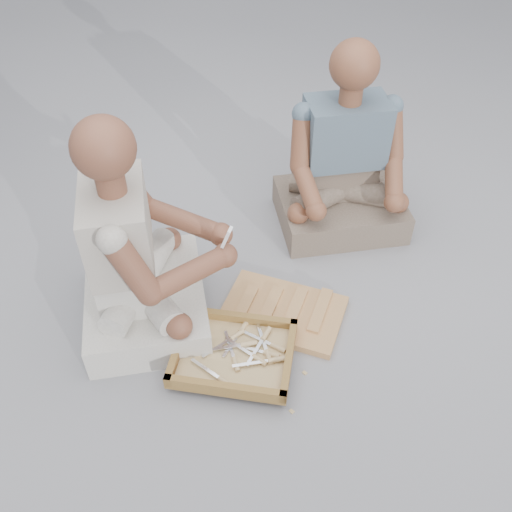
# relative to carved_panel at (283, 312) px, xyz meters

# --- Properties ---
(ground) EXTENTS (60.00, 60.00, 0.00)m
(ground) POSITION_rel_carved_panel_xyz_m (-0.04, -0.13, -0.02)
(ground) COLOR gray
(ground) RESTS_ON ground
(carved_panel) EXTENTS (0.62, 0.50, 0.04)m
(carved_panel) POSITION_rel_carved_panel_xyz_m (0.00, 0.00, 0.00)
(carved_panel) COLOR #B07A44
(carved_panel) RESTS_ON ground
(tool_tray) EXTENTS (0.53, 0.44, 0.06)m
(tool_tray) POSITION_rel_carved_panel_xyz_m (-0.20, -0.28, 0.04)
(tool_tray) COLOR brown
(tool_tray) RESTS_ON carved_panel
(chisel_0) EXTENTS (0.19, 0.14, 0.02)m
(chisel_0) POSITION_rel_carved_panel_xyz_m (-0.11, -0.30, 0.05)
(chisel_0) COLOR white
(chisel_0) RESTS_ON tool_tray
(chisel_1) EXTENTS (0.10, 0.21, 0.02)m
(chisel_1) POSITION_rel_carved_panel_xyz_m (-0.08, -0.20, 0.06)
(chisel_1) COLOR white
(chisel_1) RESTS_ON tool_tray
(chisel_2) EXTENTS (0.22, 0.07, 0.02)m
(chisel_2) POSITION_rel_carved_panel_xyz_m (-0.16, -0.24, 0.05)
(chisel_2) COLOR white
(chisel_2) RESTS_ON tool_tray
(chisel_3) EXTENTS (0.17, 0.16, 0.02)m
(chisel_3) POSITION_rel_carved_panel_xyz_m (-0.21, -0.20, 0.05)
(chisel_3) COLOR white
(chisel_3) RESTS_ON tool_tray
(chisel_4) EXTENTS (0.09, 0.21, 0.02)m
(chisel_4) POSITION_rel_carved_panel_xyz_m (-0.19, -0.32, 0.04)
(chisel_4) COLOR white
(chisel_4) RESTS_ON tool_tray
(chisel_5) EXTENTS (0.22, 0.07, 0.02)m
(chisel_5) POSITION_rel_carved_panel_xyz_m (-0.06, -0.27, 0.05)
(chisel_5) COLOR white
(chisel_5) RESTS_ON tool_tray
(chisel_6) EXTENTS (0.10, 0.21, 0.02)m
(chisel_6) POSITION_rel_carved_panel_xyz_m (-0.18, -0.15, 0.05)
(chisel_6) COLOR white
(chisel_6) RESTS_ON tool_tray
(chisel_7) EXTENTS (0.20, 0.12, 0.02)m
(chisel_7) POSITION_rel_carved_panel_xyz_m (-0.03, -0.23, 0.05)
(chisel_7) COLOR white
(chisel_7) RESTS_ON tool_tray
(chisel_8) EXTENTS (0.19, 0.14, 0.02)m
(chisel_8) POSITION_rel_carved_panel_xyz_m (-0.24, -0.42, 0.06)
(chisel_8) COLOR white
(chisel_8) RESTS_ON tool_tray
(chisel_9) EXTENTS (0.22, 0.07, 0.02)m
(chisel_9) POSITION_rel_carved_panel_xyz_m (-0.04, -0.32, 0.06)
(chisel_9) COLOR white
(chisel_9) RESTS_ON tool_tray
(chisel_10) EXTENTS (0.08, 0.22, 0.02)m
(chisel_10) POSITION_rel_carved_panel_xyz_m (-0.06, -0.27, 0.05)
(chisel_10) COLOR white
(chisel_10) RESTS_ON tool_tray
(wood_chip_0) EXTENTS (0.02, 0.02, 0.00)m
(wood_chip_0) POSITION_rel_carved_panel_xyz_m (-0.35, -0.05, -0.02)
(wood_chip_0) COLOR #D6B47E
(wood_chip_0) RESTS_ON ground
(wood_chip_1) EXTENTS (0.02, 0.02, 0.00)m
(wood_chip_1) POSITION_rel_carved_panel_xyz_m (-0.16, -0.15, -0.02)
(wood_chip_1) COLOR #D6B47E
(wood_chip_1) RESTS_ON ground
(wood_chip_2) EXTENTS (0.02, 0.02, 0.00)m
(wood_chip_2) POSITION_rel_carved_panel_xyz_m (-0.50, 0.06, -0.02)
(wood_chip_2) COLOR #D6B47E
(wood_chip_2) RESTS_ON ground
(wood_chip_3) EXTENTS (0.02, 0.02, 0.00)m
(wood_chip_3) POSITION_rel_carved_panel_xyz_m (-0.43, -0.32, -0.02)
(wood_chip_3) COLOR #D6B47E
(wood_chip_3) RESTS_ON ground
(wood_chip_4) EXTENTS (0.02, 0.02, 0.00)m
(wood_chip_4) POSITION_rel_carved_panel_xyz_m (-0.21, 0.05, -0.02)
(wood_chip_4) COLOR #D6B47E
(wood_chip_4) RESTS_ON ground
(wood_chip_5) EXTENTS (0.02, 0.02, 0.00)m
(wood_chip_5) POSITION_rel_carved_panel_xyz_m (-0.14, -0.45, -0.02)
(wood_chip_5) COLOR #D6B47E
(wood_chip_5) RESTS_ON ground
(wood_chip_6) EXTENTS (0.02, 0.02, 0.00)m
(wood_chip_6) POSITION_rel_carved_panel_xyz_m (-0.07, -0.05, -0.02)
(wood_chip_6) COLOR #D6B47E
(wood_chip_6) RESTS_ON ground
(wood_chip_7) EXTENTS (0.02, 0.02, 0.00)m
(wood_chip_7) POSITION_rel_carved_panel_xyz_m (-0.42, -0.15, -0.02)
(wood_chip_7) COLOR #D6B47E
(wood_chip_7) RESTS_ON ground
(wood_chip_8) EXTENTS (0.02, 0.02, 0.00)m
(wood_chip_8) POSITION_rel_carved_panel_xyz_m (-0.05, 0.01, -0.02)
(wood_chip_8) COLOR #D6B47E
(wood_chip_8) RESTS_ON ground
(wood_chip_9) EXTENTS (0.02, 0.02, 0.00)m
(wood_chip_9) POSITION_rel_carved_panel_xyz_m (0.05, -0.50, -0.02)
(wood_chip_9) COLOR #D6B47E
(wood_chip_9) RESTS_ON ground
(wood_chip_10) EXTENTS (0.02, 0.02, 0.00)m
(wood_chip_10) POSITION_rel_carved_panel_xyz_m (-0.55, -0.29, -0.02)
(wood_chip_10) COLOR #D6B47E
(wood_chip_10) RESTS_ON ground
(wood_chip_11) EXTENTS (0.02, 0.02, 0.00)m
(wood_chip_11) POSITION_rel_carved_panel_xyz_m (-0.05, -0.07, -0.02)
(wood_chip_11) COLOR #D6B47E
(wood_chip_11) RESTS_ON ground
(wood_chip_12) EXTENTS (0.02, 0.02, 0.00)m
(wood_chip_12) POSITION_rel_carved_panel_xyz_m (0.10, -0.09, -0.02)
(wood_chip_12) COLOR #D6B47E
(wood_chip_12) RESTS_ON ground
(wood_chip_13) EXTENTS (0.02, 0.02, 0.00)m
(wood_chip_13) POSITION_rel_carved_panel_xyz_m (-0.14, 0.08, -0.02)
(wood_chip_13) COLOR #D6B47E
(wood_chip_13) RESTS_ON ground
(wood_chip_14) EXTENTS (0.02, 0.02, 0.00)m
(wood_chip_14) POSITION_rel_carved_panel_xyz_m (0.10, -0.32, -0.02)
(wood_chip_14) COLOR #D6B47E
(wood_chip_14) RESTS_ON ground
(craftsman) EXTENTS (0.75, 0.76, 1.02)m
(craftsman) POSITION_rel_carved_panel_xyz_m (-0.62, -0.03, 0.33)
(craftsman) COLOR beige
(craftsman) RESTS_ON ground
(companion) EXTENTS (0.73, 0.63, 0.99)m
(companion) POSITION_rel_carved_panel_xyz_m (0.28, 0.70, 0.31)
(companion) COLOR #756154
(companion) RESTS_ON ground
(mobile_phone) EXTENTS (0.05, 0.05, 0.10)m
(mobile_phone) POSITION_rel_carved_panel_xyz_m (-0.24, -0.01, 0.46)
(mobile_phone) COLOR white
(mobile_phone) RESTS_ON craftsman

